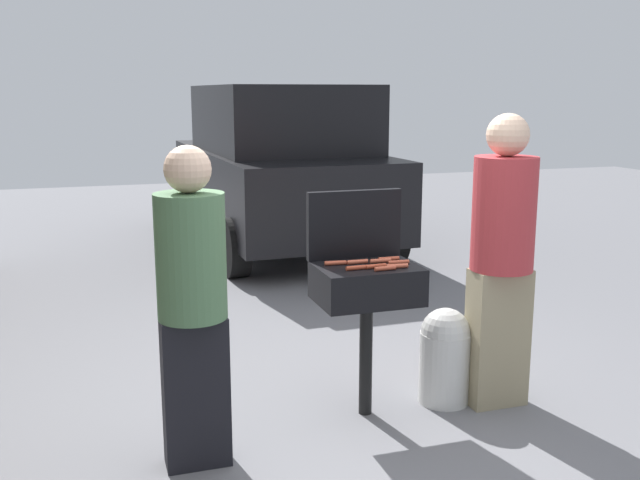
{
  "coord_description": "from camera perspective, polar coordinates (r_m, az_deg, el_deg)",
  "views": [
    {
      "loc": [
        -1.37,
        -3.77,
        1.94
      ],
      "look_at": [
        0.04,
        0.58,
        1.0
      ],
      "focal_mm": 40.49,
      "sensor_mm": 36.0,
      "label": 1
    }
  ],
  "objects": [
    {
      "name": "bbq_grill",
      "position": [
        4.31,
        3.71,
        -3.9
      ],
      "size": [
        0.6,
        0.44,
        0.93
      ],
      "color": "black",
      "rests_on": "ground"
    },
    {
      "name": "hot_dog_5",
      "position": [
        4.34,
        4.8,
        -1.64
      ],
      "size": [
        0.13,
        0.03,
        0.03
      ],
      "primitive_type": "cylinder",
      "rotation": [
        0.0,
        1.57,
        -0.04
      ],
      "color": "#C6593D",
      "rests_on": "bbq_grill"
    },
    {
      "name": "hot_dog_7",
      "position": [
        4.27,
        1.24,
        -1.82
      ],
      "size": [
        0.13,
        0.04,
        0.03
      ],
      "primitive_type": "cylinder",
      "rotation": [
        0.0,
        1.57,
        -0.09
      ],
      "color": "#B74C33",
      "rests_on": "bbq_grill"
    },
    {
      "name": "parked_minivan",
      "position": [
        9.24,
        -3.35,
        5.92
      ],
      "size": [
        2.12,
        4.45,
        2.02
      ],
      "rotation": [
        0.0,
        0.0,
        3.17
      ],
      "color": "black",
      "rests_on": "ground"
    },
    {
      "name": "hot_dog_0",
      "position": [
        4.17,
        2.91,
        -2.19
      ],
      "size": [
        0.13,
        0.03,
        0.03
      ],
      "primitive_type": "cylinder",
      "rotation": [
        0.0,
        1.57,
        0.04
      ],
      "color": "#AD4228",
      "rests_on": "bbq_grill"
    },
    {
      "name": "person_right",
      "position": [
        4.53,
        14.18,
        -0.88
      ],
      "size": [
        0.38,
        0.38,
        1.82
      ],
      "rotation": [
        0.0,
        0.0,
        2.96
      ],
      "color": "gray",
      "rests_on": "ground"
    },
    {
      "name": "ground_plane",
      "position": [
        4.46,
        1.82,
        -14.18
      ],
      "size": [
        24.0,
        24.0,
        0.0
      ],
      "primitive_type": "plane",
      "color": "slate"
    },
    {
      "name": "grill_lid_open",
      "position": [
        4.43,
        2.72,
        1.24
      ],
      "size": [
        0.6,
        0.05,
        0.42
      ],
      "primitive_type": "cube",
      "color": "black",
      "rests_on": "bbq_grill"
    },
    {
      "name": "propane_tank",
      "position": [
        4.67,
        9.84,
        -8.85
      ],
      "size": [
        0.32,
        0.32,
        0.62
      ],
      "color": "silver",
      "rests_on": "ground"
    },
    {
      "name": "hot_dog_6",
      "position": [
        4.4,
        5.46,
        -1.49
      ],
      "size": [
        0.13,
        0.03,
        0.03
      ],
      "primitive_type": "cylinder",
      "rotation": [
        0.0,
        1.57,
        -0.04
      ],
      "color": "#B74C33",
      "rests_on": "bbq_grill"
    },
    {
      "name": "hot_dog_1",
      "position": [
        4.21,
        4.42,
        -2.07
      ],
      "size": [
        0.13,
        0.04,
        0.03
      ],
      "primitive_type": "cylinder",
      "rotation": [
        0.0,
        1.57,
        0.07
      ],
      "color": "#AD4228",
      "rests_on": "bbq_grill"
    },
    {
      "name": "hot_dog_2",
      "position": [
        4.16,
        5.17,
        -2.25
      ],
      "size": [
        0.13,
        0.03,
        0.03
      ],
      "primitive_type": "cylinder",
      "rotation": [
        0.0,
        1.57,
        0.04
      ],
      "color": "#B74C33",
      "rests_on": "bbq_grill"
    },
    {
      "name": "hot_dog_3",
      "position": [
        4.22,
        6.11,
        -2.06
      ],
      "size": [
        0.13,
        0.04,
        0.03
      ],
      "primitive_type": "cylinder",
      "rotation": [
        0.0,
        1.57,
        -0.09
      ],
      "color": "#C6593D",
      "rests_on": "bbq_grill"
    },
    {
      "name": "hot_dog_4",
      "position": [
        4.31,
        6.22,
        -1.76
      ],
      "size": [
        0.13,
        0.03,
        0.03
      ],
      "primitive_type": "cylinder",
      "rotation": [
        0.0,
        1.57,
        -0.04
      ],
      "color": "#B74C33",
      "rests_on": "bbq_grill"
    },
    {
      "name": "hot_dog_8",
      "position": [
        4.31,
        2.97,
        -1.73
      ],
      "size": [
        0.13,
        0.03,
        0.03
      ],
      "primitive_type": "cylinder",
      "rotation": [
        0.0,
        1.57,
        0.0
      ],
      "color": "#C6593D",
      "rests_on": "bbq_grill"
    },
    {
      "name": "person_left",
      "position": [
        3.73,
        -10.06,
        -4.5
      ],
      "size": [
        0.35,
        0.35,
        1.69
      ],
      "rotation": [
        0.0,
        0.0,
        -0.18
      ],
      "color": "black",
      "rests_on": "ground"
    }
  ]
}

